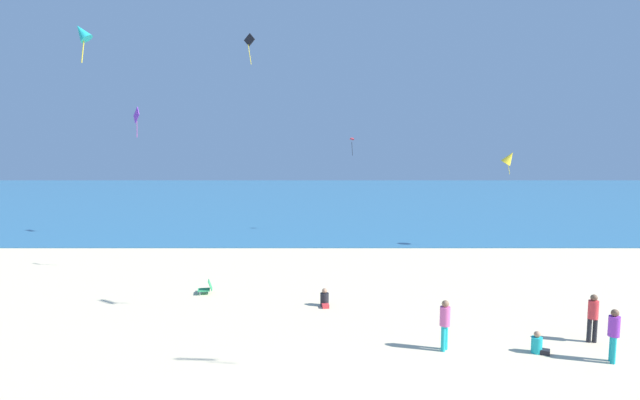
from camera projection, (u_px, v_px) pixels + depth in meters
ground_plane at (320, 305)px, 20.12m from camera, size 120.00×120.00×0.00m
ocean_water at (319, 198)px, 61.04m from camera, size 120.00×60.00×0.05m
beach_chair_mid_beach at (205, 288)px, 21.65m from camera, size 0.71×0.63×0.59m
person_0 at (612, 332)px, 14.75m from camera, size 0.40×0.40×1.63m
person_2 at (444, 321)px, 15.62m from camera, size 0.45×0.45×1.62m
person_3 at (592, 315)px, 16.27m from camera, size 0.35×0.35×1.61m
person_4 at (324, 300)px, 20.00m from camera, size 0.39×0.61×0.72m
person_5 at (537, 345)px, 15.49m from camera, size 0.62×0.50×0.70m
kite_black at (248, 41)px, 22.63m from camera, size 0.55×0.33×1.39m
kite_purple at (135, 116)px, 33.97m from camera, size 0.74×0.93×2.10m
kite_teal at (81, 32)px, 14.99m from camera, size 0.62×0.42×1.22m
kite_red at (351, 139)px, 35.81m from camera, size 0.46×0.47×1.35m
kite_yellow at (508, 158)px, 30.20m from camera, size 1.12×0.99×1.51m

